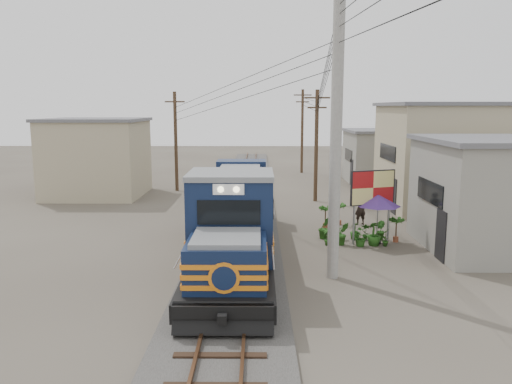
{
  "coord_description": "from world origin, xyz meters",
  "views": [
    {
      "loc": [
        0.91,
        -17.36,
        5.92
      ],
      "look_at": [
        0.77,
        4.48,
        2.2
      ],
      "focal_mm": 35.0,
      "sensor_mm": 36.0,
      "label": 1
    }
  ],
  "objects_px": {
    "market_umbrella": "(378,201)",
    "vendor": "(360,208)",
    "locomotive": "(236,217)",
    "billboard": "(373,190)"
  },
  "relations": [
    {
      "from": "locomotive",
      "to": "vendor",
      "type": "distance_m",
      "value": 8.29
    },
    {
      "from": "market_umbrella",
      "to": "vendor",
      "type": "bearing_deg",
      "value": 90.52
    },
    {
      "from": "locomotive",
      "to": "vendor",
      "type": "bearing_deg",
      "value": 42.67
    },
    {
      "from": "billboard",
      "to": "market_umbrella",
      "type": "height_order",
      "value": "billboard"
    },
    {
      "from": "locomotive",
      "to": "billboard",
      "type": "xyz_separation_m",
      "value": [
        5.84,
        2.06,
        0.75
      ]
    },
    {
      "from": "market_umbrella",
      "to": "vendor",
      "type": "distance_m",
      "value": 3.68
    },
    {
      "from": "locomotive",
      "to": "billboard",
      "type": "height_order",
      "value": "locomotive"
    },
    {
      "from": "billboard",
      "to": "vendor",
      "type": "relative_size",
      "value": 1.92
    },
    {
      "from": "locomotive",
      "to": "market_umbrella",
      "type": "relative_size",
      "value": 6.36
    },
    {
      "from": "billboard",
      "to": "market_umbrella",
      "type": "relative_size",
      "value": 1.38
    }
  ]
}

